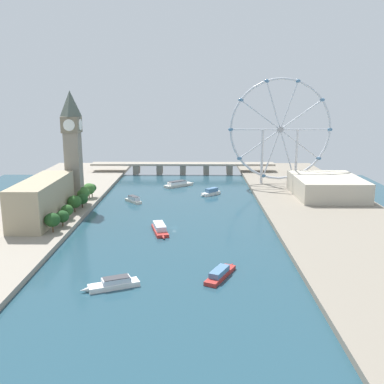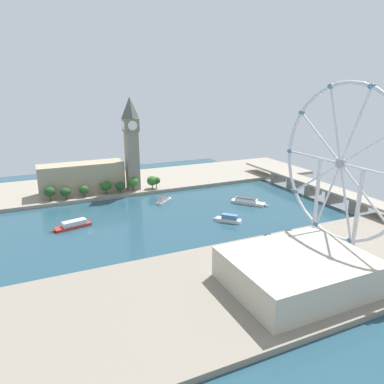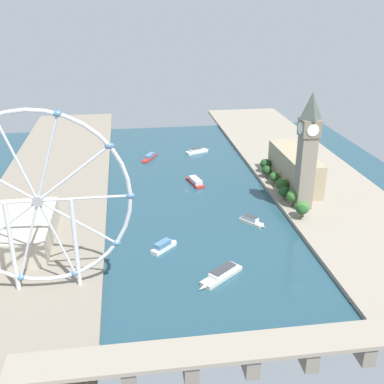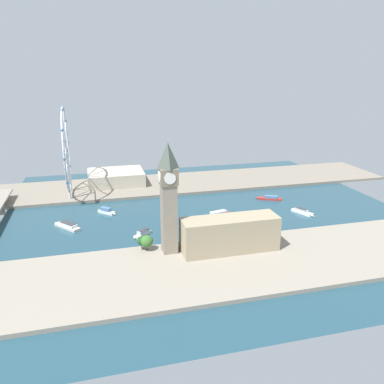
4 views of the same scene
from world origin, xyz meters
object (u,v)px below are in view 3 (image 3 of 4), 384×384
ferris_wheel (38,202)px  tour_boat_5 (164,246)px  tour_boat_3 (251,220)px  tour_boat_4 (195,181)px  riverside_hall (10,232)px  clock_tower (307,150)px  parliament_block (295,168)px  river_bridge (249,351)px  tour_boat_1 (149,157)px  tour_boat_2 (197,151)px  tour_boat_0 (222,274)px

ferris_wheel → tour_boat_5: (-64.46, -36.32, -50.28)m
tour_boat_3 → tour_boat_4: 83.34m
ferris_wheel → riverside_hall: size_ratio=1.47×
tour_boat_3 → riverside_hall: bearing=-124.5°
ferris_wheel → clock_tower: bearing=-155.2°
parliament_block → river_bridge: (87.77, 193.14, -7.89)m
parliament_block → tour_boat_5: size_ratio=4.02×
clock_tower → ferris_wheel: (169.83, 78.64, 5.70)m
river_bridge → tour_boat_3: river_bridge is taller
tour_boat_1 → tour_boat_2: size_ratio=1.08×
tour_boat_0 → tour_boat_3: tour_boat_0 is taller
river_bridge → tour_boat_5: river_bridge is taller
river_bridge → tour_boat_0: river_bridge is taller
tour_boat_2 → tour_boat_3: (-13.46, 160.65, 0.28)m
tour_boat_0 → tour_boat_3: 72.03m
tour_boat_0 → tour_boat_3: bearing=-156.8°
ferris_wheel → tour_boat_2: size_ratio=3.74×
clock_tower → riverside_hall: 204.75m
parliament_block → tour_boat_1: size_ratio=2.67×
ferris_wheel → tour_boat_1: 227.91m
tour_boat_2 → clock_tower: bearing=-92.2°
ferris_wheel → tour_boat_2: ferris_wheel is taller
ferris_wheel → tour_boat_0: size_ratio=3.31×
clock_tower → tour_boat_4: size_ratio=2.86×
tour_boat_1 → clock_tower: bearing=64.0°
ferris_wheel → tour_boat_3: 151.41m
tour_boat_5 → river_bridge: bearing=-119.5°
parliament_block → riverside_hall: 221.19m
parliament_block → river_bridge: bearing=65.6°
clock_tower → ferris_wheel: bearing=24.8°
tour_boat_3 → tour_boat_5: (63.29, 27.39, 0.19)m
clock_tower → tour_boat_3: bearing=19.5°
riverside_hall → clock_tower: bearing=-172.6°
ferris_wheel → riverside_hall: ferris_wheel is taller
parliament_block → tour_boat_4: (79.17, -18.43, -14.17)m
riverside_hall → tour_boat_4: size_ratio=2.23×
tour_boat_4 → tour_boat_3: bearing=-174.1°
clock_tower → riverside_hall: bearing=7.4°
ferris_wheel → tour_boat_5: 89.45m
parliament_block → tour_boat_3: 80.51m
tour_boat_2 → riverside_hall: bearing=-153.1°
tour_boat_5 → clock_tower: bearing=-22.0°
riverside_hall → tour_boat_4: (-130.20, -89.59, -8.79)m
parliament_block → tour_boat_2: (65.02, -100.45, -14.41)m
parliament_block → tour_boat_4: size_ratio=2.52×
tour_boat_0 → parliament_block: bearing=-163.3°
parliament_block → tour_boat_1: bearing=-37.9°
parliament_block → tour_boat_2: parliament_block is taller
river_bridge → tour_boat_3: (-36.21, -132.93, -6.24)m
river_bridge → tour_boat_5: size_ratio=10.74×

